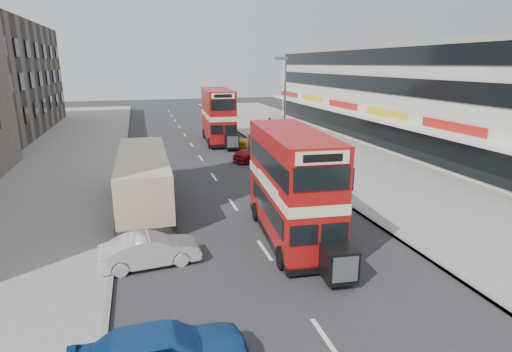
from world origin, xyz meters
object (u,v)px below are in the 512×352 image
object	(u,v)px
coach	(144,177)
car_left_front	(150,250)
car_right_a	(264,152)
street_lamp	(284,100)
bus_main	(292,185)
cyclist	(251,150)
bus_second	(218,116)
pedestrian_far	(269,125)
pedestrian_near	(329,154)
car_right_b	(253,141)

from	to	relation	value
coach	car_left_front	world-z (taller)	coach
coach	car_right_a	size ratio (longest dim) A/B	1.98
street_lamp	coach	bearing A→B (deg)	-142.37
bus_main	car_left_front	size ratio (longest dim) A/B	2.28
car_right_a	cyclist	world-z (taller)	cyclist
bus_second	cyclist	size ratio (longest dim) A/B	4.50
car_left_front	pedestrian_far	size ratio (longest dim) A/B	2.35
pedestrian_near	coach	bearing A→B (deg)	0.66
coach	car_left_front	size ratio (longest dim) A/B	2.69
coach	car_left_front	distance (m)	7.42
bus_second	car_left_front	size ratio (longest dim) A/B	2.43
bus_main	car_right_a	distance (m)	15.28
pedestrian_near	cyclist	xyz separation A→B (m)	(-4.83, 4.57, -0.35)
bus_main	car_right_b	size ratio (longest dim) A/B	1.92
street_lamp	car_right_b	world-z (taller)	street_lamp
car_right_a	cyclist	size ratio (longest dim) A/B	2.51
pedestrian_near	cyclist	distance (m)	6.66
car_right_a	car_right_b	bearing A→B (deg)	167.43
pedestrian_near	car_right_b	bearing A→B (deg)	-87.89
pedestrian_far	coach	bearing A→B (deg)	-130.65
bus_main	pedestrian_near	size ratio (longest dim) A/B	4.90
bus_main	pedestrian_far	bearing A→B (deg)	-100.82
car_left_front	car_right_a	xyz separation A→B (m)	(9.44, 15.72, 0.12)
street_lamp	bus_main	world-z (taller)	street_lamp
bus_main	pedestrian_near	bearing A→B (deg)	-117.83
pedestrian_far	bus_second	bearing A→B (deg)	-157.77
bus_main	pedestrian_far	world-z (taller)	bus_main
coach	pedestrian_far	world-z (taller)	coach
car_right_a	pedestrian_near	xyz separation A→B (m)	(4.01, -3.53, 0.29)
bus_second	car_right_a	bearing A→B (deg)	106.10
car_left_front	car_right_a	size ratio (longest dim) A/B	0.74
coach	pedestrian_far	xyz separation A→B (m)	(13.95, 20.94, -0.64)
street_lamp	coach	world-z (taller)	street_lamp
bus_main	coach	xyz separation A→B (m)	(-6.20, 6.45, -0.88)
bus_main	car_right_b	bearing A→B (deg)	-95.89
bus_second	car_left_front	xyz separation A→B (m)	(-7.46, -24.68, -2.02)
street_lamp	cyclist	world-z (taller)	street_lamp
cyclist	bus_main	bearing A→B (deg)	-104.03
street_lamp	pedestrian_near	size ratio (longest dim) A/B	4.57
cyclist	car_left_front	bearing A→B (deg)	-122.46
car_right_a	cyclist	bearing A→B (deg)	-147.95
car_right_b	pedestrian_near	bearing A→B (deg)	21.23
coach	cyclist	xyz separation A→B (m)	(8.66, 9.41, -0.92)
bus_main	cyclist	size ratio (longest dim) A/B	4.22
coach	pedestrian_near	bearing A→B (deg)	20.25
street_lamp	bus_main	bearing A→B (deg)	-108.36
street_lamp	cyclist	bearing A→B (deg)	163.37
bus_second	pedestrian_far	world-z (taller)	bus_second
car_left_front	cyclist	size ratio (longest dim) A/B	1.85
coach	car_right_b	distance (m)	17.00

